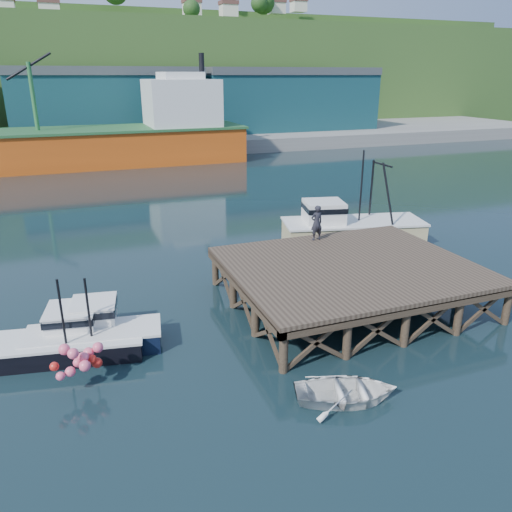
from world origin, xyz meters
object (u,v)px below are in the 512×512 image
trawler (350,226)px  dockworker (317,223)px  boat_navy (94,331)px  dinghy (346,391)px  boat_black (70,338)px

trawler → dockworker: trawler is taller
boat_navy → dinghy: 10.91m
boat_navy → dinghy: (8.18, -7.21, -0.32)m
boat_black → trawler: bearing=34.6°
dinghy → dockworker: size_ratio=1.83×
trawler → dinghy: trawler is taller
boat_navy → boat_black: boat_black is taller
boat_navy → boat_black: 1.00m
boat_navy → boat_black: (-0.97, -0.22, -0.02)m
boat_navy → trawler: 19.36m
trawler → dockworker: (-4.84, -4.15, 1.82)m
dockworker → boat_navy: bearing=12.8°
boat_black → boat_navy: bearing=22.7°
dockworker → boat_black: bearing=12.4°
boat_black → dinghy: boat_black is taller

